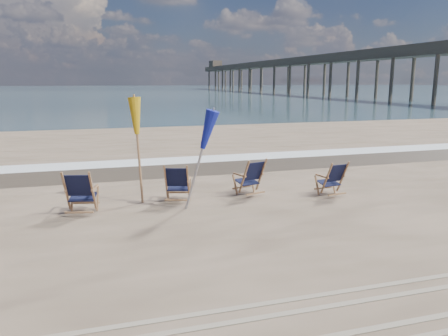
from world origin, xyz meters
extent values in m
plane|color=#38525E|center=(0.00, 128.00, 0.00)|extent=(400.00, 400.00, 0.00)
cube|color=silver|center=(0.00, 8.30, 0.00)|extent=(200.00, 1.40, 0.01)
cube|color=#42362A|center=(0.00, 6.80, 0.00)|extent=(200.00, 2.60, 0.00)
cylinder|color=#9E6E46|center=(-1.78, 3.22, 1.22)|extent=(0.06, 0.06, 2.44)
cone|color=gold|center=(-1.78, 3.22, 1.97)|extent=(0.30, 0.30, 0.85)
cylinder|color=#A5A5AD|center=(-0.60, 2.18, 1.13)|extent=(0.06, 0.06, 2.26)
cone|color=#161F98|center=(-0.60, 2.18, 1.79)|extent=(0.30, 0.30, 0.85)
camera|label=1|loc=(-2.78, -6.99, 2.83)|focal=35.00mm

